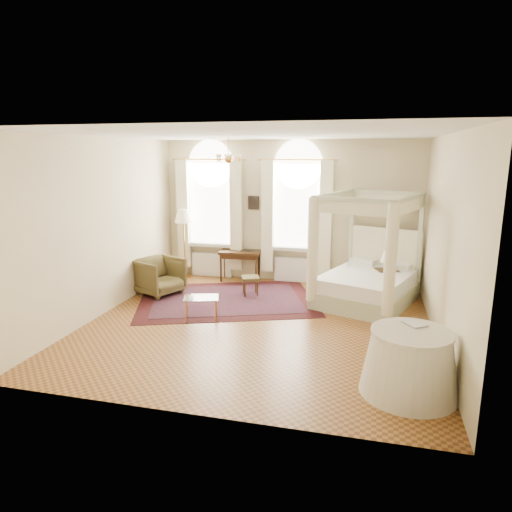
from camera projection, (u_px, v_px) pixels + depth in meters
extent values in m
plane|color=#9B622D|center=(258.00, 324.00, 8.18)|extent=(6.00, 6.00, 0.00)
plane|color=beige|center=(289.00, 212.00, 10.65)|extent=(6.00, 0.00, 6.00)
plane|color=beige|center=(193.00, 279.00, 4.98)|extent=(6.00, 0.00, 6.00)
plane|color=beige|center=(103.00, 227.00, 8.53)|extent=(0.00, 6.00, 6.00)
plane|color=beige|center=(445.00, 242.00, 7.10)|extent=(0.00, 6.00, 6.00)
plane|color=white|center=(258.00, 134.00, 7.45)|extent=(6.00, 6.00, 0.00)
cube|color=white|center=(212.00, 204.00, 11.04)|extent=(1.10, 0.04, 1.90)
cylinder|color=white|center=(211.00, 164.00, 10.83)|extent=(1.10, 0.04, 1.10)
cube|color=white|center=(211.00, 244.00, 11.18)|extent=(1.32, 0.24, 0.08)
cube|color=#F1EBC7|center=(183.00, 214.00, 11.10)|extent=(0.28, 0.14, 2.60)
cube|color=#F1EBC7|center=(236.00, 216.00, 10.78)|extent=(0.28, 0.14, 2.60)
cube|color=white|center=(212.00, 264.00, 11.31)|extent=(1.00, 0.12, 0.58)
cube|color=white|center=(297.00, 206.00, 10.54)|extent=(1.10, 0.04, 1.90)
cylinder|color=white|center=(298.00, 164.00, 10.33)|extent=(1.10, 0.04, 1.10)
cube|color=white|center=(296.00, 249.00, 10.68)|extent=(1.32, 0.24, 0.08)
cube|color=#F1EBC7|center=(268.00, 217.00, 10.60)|extent=(0.28, 0.14, 2.60)
cube|color=#F1EBC7|center=(325.00, 219.00, 10.28)|extent=(0.28, 0.14, 2.60)
cube|color=white|center=(296.00, 270.00, 10.81)|extent=(1.00, 0.12, 0.58)
cylinder|color=#BA833E|center=(228.00, 148.00, 8.84)|extent=(0.02, 0.02, 0.40)
sphere|color=#BA833E|center=(228.00, 159.00, 8.89)|extent=(0.16, 0.16, 0.16)
sphere|color=beige|center=(239.00, 156.00, 8.82)|extent=(0.07, 0.07, 0.07)
sphere|color=beige|center=(237.00, 156.00, 9.03)|extent=(0.07, 0.07, 0.07)
sphere|color=beige|center=(226.00, 155.00, 9.08)|extent=(0.07, 0.07, 0.07)
sphere|color=beige|center=(218.00, 156.00, 8.93)|extent=(0.07, 0.07, 0.07)
sphere|color=beige|center=(220.00, 156.00, 8.72)|extent=(0.07, 0.07, 0.07)
sphere|color=beige|center=(231.00, 156.00, 8.67)|extent=(0.07, 0.07, 0.07)
cube|color=black|center=(254.00, 203.00, 10.78)|extent=(0.26, 0.03, 0.32)
cube|color=black|center=(353.00, 201.00, 10.21)|extent=(0.22, 0.03, 0.26)
cube|color=#B4B996|center=(366.00, 295.00, 9.28)|extent=(2.20, 2.43, 0.34)
cube|color=white|center=(366.00, 281.00, 9.22)|extent=(2.08, 2.31, 0.27)
cube|color=#F1EBC7|center=(383.00, 254.00, 9.91)|extent=(1.55, 0.62, 1.14)
cube|color=#B4B996|center=(351.00, 240.00, 10.25)|extent=(0.11, 0.11, 2.19)
cube|color=#B4B996|center=(419.00, 247.00, 9.43)|extent=(0.11, 0.11, 2.19)
cube|color=#B4B996|center=(313.00, 255.00, 8.73)|extent=(0.11, 0.11, 2.19)
cube|color=#B4B996|center=(390.00, 265.00, 7.91)|extent=(0.11, 0.11, 2.19)
cube|color=#B4B996|center=(387.00, 192.00, 9.60)|extent=(1.55, 0.62, 0.08)
cube|color=#B4B996|center=(352.00, 200.00, 8.08)|extent=(1.55, 0.62, 0.08)
cube|color=#B4B996|center=(335.00, 194.00, 9.25)|extent=(0.75, 1.90, 0.08)
cube|color=#B4B996|center=(410.00, 198.00, 8.43)|extent=(0.75, 1.90, 0.08)
cube|color=#F1EBC7|center=(387.00, 199.00, 9.63)|extent=(1.59, 0.61, 0.27)
cube|color=#F1EBC7|center=(352.00, 207.00, 8.11)|extent=(1.59, 0.61, 0.27)
cube|color=#F1EBC7|center=(335.00, 201.00, 9.28)|extent=(0.74, 1.94, 0.27)
cube|color=#F1EBC7|center=(410.00, 205.00, 8.46)|extent=(0.74, 1.94, 0.27)
cylinder|color=#F1EBC7|center=(313.00, 250.00, 8.71)|extent=(0.21, 0.21, 2.00)
cylinder|color=#F1EBC7|center=(390.00, 260.00, 7.89)|extent=(0.21, 0.21, 2.00)
cube|color=#39220F|center=(386.00, 284.00, 9.59)|extent=(0.54, 0.52, 0.62)
cylinder|color=#BA833E|center=(387.00, 266.00, 9.43)|extent=(0.12, 0.12, 0.19)
cone|color=beige|center=(387.00, 257.00, 9.39)|extent=(0.27, 0.27, 0.21)
cube|color=#39220F|center=(240.00, 252.00, 10.84)|extent=(1.00, 0.58, 0.06)
cube|color=#39220F|center=(240.00, 256.00, 10.86)|extent=(0.90, 0.47, 0.10)
cylinder|color=#39220F|center=(225.00, 264.00, 11.18)|extent=(0.05, 0.05, 0.68)
cylinder|color=#39220F|center=(259.00, 265.00, 11.04)|extent=(0.05, 0.05, 0.68)
cylinder|color=#39220F|center=(221.00, 268.00, 10.81)|extent=(0.05, 0.05, 0.68)
cylinder|color=#39220F|center=(256.00, 269.00, 10.67)|extent=(0.05, 0.05, 0.68)
imported|color=black|center=(248.00, 250.00, 10.83)|extent=(0.35, 0.24, 0.03)
cube|color=#463A1E|center=(250.00, 278.00, 9.76)|extent=(0.47, 0.47, 0.07)
cylinder|color=#39220F|center=(245.00, 290.00, 9.66)|extent=(0.04, 0.04, 0.34)
cylinder|color=#39220F|center=(258.00, 289.00, 9.70)|extent=(0.04, 0.04, 0.34)
cylinder|color=#39220F|center=(244.00, 286.00, 9.92)|extent=(0.04, 0.04, 0.34)
cylinder|color=#39220F|center=(256.00, 285.00, 9.96)|extent=(0.04, 0.04, 0.34)
imported|color=#4A3E1F|center=(159.00, 276.00, 9.86)|extent=(1.15, 1.13, 0.80)
cube|color=silver|center=(201.00, 298.00, 8.32)|extent=(0.73, 0.60, 0.02)
cylinder|color=#BA833E|center=(185.00, 312.00, 8.18)|extent=(0.03, 0.03, 0.42)
cylinder|color=#BA833E|center=(216.00, 312.00, 8.20)|extent=(0.03, 0.03, 0.42)
cylinder|color=#BA833E|center=(187.00, 306.00, 8.52)|extent=(0.03, 0.03, 0.42)
cylinder|color=#BA833E|center=(216.00, 305.00, 8.55)|extent=(0.03, 0.03, 0.42)
cylinder|color=#BA833E|center=(186.00, 276.00, 11.29)|extent=(0.29, 0.29, 0.03)
cylinder|color=#BA833E|center=(184.00, 248.00, 11.13)|extent=(0.04, 0.04, 1.47)
cone|color=beige|center=(183.00, 216.00, 10.96)|extent=(0.43, 0.43, 0.31)
cube|color=#400F12|center=(227.00, 300.00, 9.52)|extent=(4.25, 3.66, 0.01)
cube|color=black|center=(227.00, 299.00, 9.52)|extent=(3.53, 2.94, 0.01)
cone|color=beige|center=(409.00, 364.00, 5.76)|extent=(1.23, 1.23, 0.79)
cylinder|color=beige|center=(412.00, 333.00, 5.67)|extent=(1.00, 1.00, 0.04)
imported|color=black|center=(408.00, 325.00, 5.84)|extent=(0.34, 0.35, 0.03)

